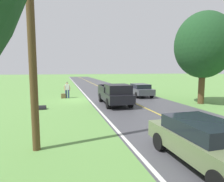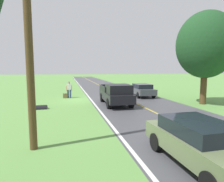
{
  "view_description": "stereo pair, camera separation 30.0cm",
  "coord_description": "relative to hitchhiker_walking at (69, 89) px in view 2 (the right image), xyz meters",
  "views": [
    {
      "loc": [
        1.44,
        19.03,
        3.05
      ],
      "look_at": [
        -1.78,
        6.62,
        1.59
      ],
      "focal_mm": 30.75,
      "sensor_mm": 36.0,
      "label": 1
    },
    {
      "loc": [
        1.15,
        19.1,
        3.05
      ],
      "look_at": [
        -1.78,
        6.62,
        1.59
      ],
      "focal_mm": 30.75,
      "sensor_mm": 36.0,
      "label": 2
    }
  ],
  "objects": [
    {
      "name": "hitchhiker_walking",
      "position": [
        0.0,
        0.0,
        0.0
      ],
      "size": [
        0.62,
        0.51,
        1.75
      ],
      "color": "navy",
      "rests_on": "ground"
    },
    {
      "name": "road_surface",
      "position": [
        -5.83,
        1.74,
        -0.98
      ],
      "size": [
        7.79,
        120.0,
        0.0
      ],
      "primitive_type": "cube",
      "color": "#47474C",
      "rests_on": "ground"
    },
    {
      "name": "utility_pole_roadside",
      "position": [
        1.49,
        13.27,
        3.25
      ],
      "size": [
        0.28,
        0.28,
        8.46
      ],
      "primitive_type": "cylinder",
      "color": "brown",
      "rests_on": "ground"
    },
    {
      "name": "pickup_truck_passing",
      "position": [
        -3.87,
        5.09,
        -0.01
      ],
      "size": [
        2.17,
        5.44,
        1.82
      ],
      "color": "black",
      "rests_on": "ground"
    },
    {
      "name": "lane_centre_line",
      "position": [
        -5.83,
        1.74,
        -0.98
      ],
      "size": [
        0.14,
        117.6,
        0.0
      ],
      "primitive_type": "cube",
      "color": "gold",
      "rests_on": "ground"
    },
    {
      "name": "tree_far_side_near",
      "position": [
        -11.43,
        6.43,
        4.11
      ],
      "size": [
        4.92,
        4.92,
        7.94
      ],
      "color": "brown",
      "rests_on": "ground"
    },
    {
      "name": "sedan_ahead_same_lane",
      "position": [
        -3.91,
        15.78,
        -0.23
      ],
      "size": [
        1.99,
        4.43,
        1.41
      ],
      "color": "#66754C",
      "rests_on": "ground"
    },
    {
      "name": "ground_plane",
      "position": [
        -0.97,
        1.74,
        -0.98
      ],
      "size": [
        200.0,
        200.0,
        0.0
      ],
      "primitive_type": "plane",
      "color": "#609347"
    },
    {
      "name": "drainage_culvert",
      "position": [
        2.14,
        5.43,
        -0.98
      ],
      "size": [
        0.8,
        0.6,
        0.6
      ],
      "primitive_type": "cylinder",
      "rotation": [
        0.0,
        1.57,
        0.0
      ],
      "color": "black",
      "rests_on": "ground"
    },
    {
      "name": "lane_edge_line",
      "position": [
        -2.12,
        1.74,
        -0.98
      ],
      "size": [
        0.16,
        117.6,
        0.0
      ],
      "primitive_type": "cube",
      "color": "silver",
      "rests_on": "ground"
    },
    {
      "name": "suitcase_carried",
      "position": [
        0.41,
        0.12,
        -0.73
      ],
      "size": [
        0.48,
        0.24,
        0.5
      ],
      "primitive_type": "cube",
      "rotation": [
        0.0,
        0.0,
        1.67
      ],
      "color": "brown",
      "rests_on": "ground"
    },
    {
      "name": "sedan_near_oncoming",
      "position": [
        -7.99,
        0.72,
        -0.23
      ],
      "size": [
        2.06,
        4.47,
        1.41
      ],
      "color": "#4C5156",
      "rests_on": "ground"
    }
  ]
}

